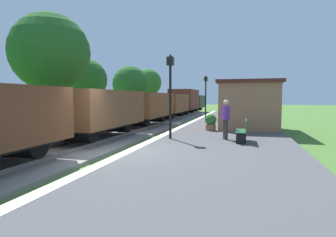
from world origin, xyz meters
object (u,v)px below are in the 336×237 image
Objects in this scene: person_waiting at (226,118)px; tree_field_distant at (148,82)px; bench_near_hut at (243,130)px; tree_trackside_far at (87,80)px; lamp_post_far at (206,89)px; freight_train at (161,105)px; potted_planter at (211,122)px; tree_trackside_mid at (50,53)px; tree_field_left at (130,84)px; bench_down_platform at (243,114)px; station_hut at (248,104)px; lamp_post_near at (170,80)px.

tree_field_distant is at bearing -88.12° from person_waiting.
tree_trackside_far is (-11.85, 7.84, 2.73)m from bench_near_hut.
lamp_post_far is at bearing 104.37° from bench_near_hut.
person_waiting is at bearing -59.37° from freight_train.
freight_train is 42.79× the size of potted_planter.
lamp_post_far is (3.41, 1.86, 1.35)m from freight_train.
freight_train is 26.13× the size of bench_near_hut.
tree_field_left is at bearing 94.54° from tree_trackside_mid.
bench_down_platform is at bearing -118.53° from person_waiting.
station_hut is 11.98m from tree_trackside_mid.
freight_train reaches higher than bench_down_platform.
bench_near_hut is at bearing 122.07° from person_waiting.
station_hut is 6.88m from lamp_post_far.
lamp_post_far is at bearing 119.93° from station_hut.
tree_trackside_mid reaches higher than person_waiting.
tree_trackside_far is 0.87× the size of tree_field_distant.
lamp_post_far is 0.55× the size of tree_trackside_mid.
bench_down_platform is at bearing 90.00° from bench_near_hut.
tree_trackside_far is (-12.14, 1.62, 1.80)m from station_hut.
tree_field_left is 0.93× the size of tree_field_distant.
station_hut reaches higher than potted_planter.
tree_trackside_mid is at bearing -137.12° from bench_down_platform.
lamp_post_near is 11.98m from lamp_post_far.
tree_field_left is at bearing 155.24° from lamp_post_far.
freight_train is 10.59× the size of lamp_post_near.
lamp_post_far is (-3.10, 12.10, 2.08)m from bench_near_hut.
lamp_post_near is at bearing -13.25° from tree_trackside_mid.
bench_near_hut is at bearing -57.55° from freight_train.
station_hut is 1.57× the size of lamp_post_near.
freight_train is 5.80× the size of tree_trackside_mid.
tree_field_left is at bearing -79.79° from person_waiting.
potted_planter is at bearing -128.76° from station_hut.
person_waiting is at bearing 146.84° from bench_near_hut.
freight_train is 6.76× the size of station_hut.
lamp_post_near is 0.55× the size of tree_trackside_mid.
tree_trackside_mid is 1.16× the size of tree_field_distant.
tree_trackside_mid is (-10.48, 1.86, 3.85)m from bench_near_hut.
lamp_post_near is at bearing -119.05° from station_hut.
tree_trackside_mid is (-9.75, 1.38, 3.38)m from person_waiting.
bench_down_platform is 8.07m from potted_planter.
lamp_post_far is at bearing -103.25° from person_waiting.
tree_field_distant reaches higher than lamp_post_far.
tree_trackside_mid is at bearing -32.82° from person_waiting.
bench_down_platform is 12.73m from tree_trackside_far.
tree_field_distant reaches higher than lamp_post_near.
person_waiting is 1.87× the size of potted_planter.
tree_trackside_mid reaches higher than lamp_post_near.
tree_field_left reaches higher than lamp_post_near.
tree_trackside_mid reaches higher than bench_down_platform.
potted_planter is at bearing 114.94° from bench_near_hut.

